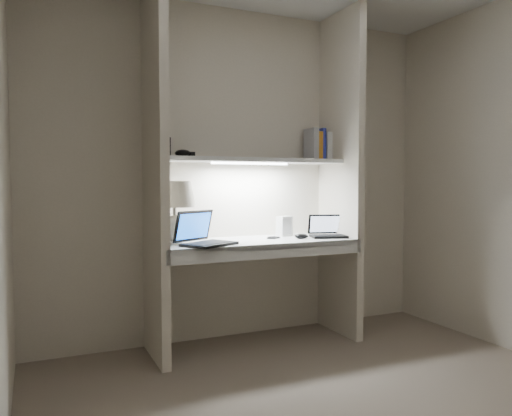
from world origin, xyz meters
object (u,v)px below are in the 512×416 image
laptop_main (203,237)px  book_row (321,145)px  laptop_netbook (327,232)px  speaker (284,226)px  table_lamp (174,202)px

laptop_main → book_row: bearing=-15.7°
laptop_netbook → laptop_main: bearing=-159.2°
laptop_main → laptop_netbook: (1.02, 0.07, -0.01)m
laptop_netbook → book_row: 0.71m
laptop_main → speaker: 0.79m
laptop_main → book_row: book_row is taller
table_lamp → laptop_netbook: (1.18, -0.06, -0.25)m
table_lamp → book_row: book_row is taller
laptop_main → laptop_netbook: laptop_main is taller
speaker → laptop_main: bearing=-177.1°
table_lamp → laptop_main: table_lamp is taller
laptop_main → table_lamp: bearing=112.0°
laptop_main → book_row: size_ratio=1.74×
book_row → speaker: bearing=-178.3°
table_lamp → laptop_netbook: 1.21m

